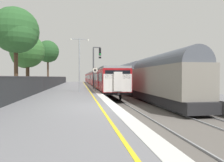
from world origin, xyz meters
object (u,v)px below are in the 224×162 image
object	(u,v)px
signal_gantry	(95,63)
freight_train_adjacent_track	(141,77)
commuter_train_at_platform	(94,78)
background_tree_left	(17,32)
speed_limit_sign	(95,76)
platform_lamp_mid	(79,60)
background_tree_right	(27,53)
background_tree_centre	(48,52)

from	to	relation	value
signal_gantry	freight_train_adjacent_track	bearing A→B (deg)	-20.24
commuter_train_at_platform	background_tree_left	size ratio (longest dim) A/B	7.53
speed_limit_sign	freight_train_adjacent_track	bearing A→B (deg)	19.44
platform_lamp_mid	background_tree_left	bearing A→B (deg)	-163.12
speed_limit_sign	platform_lamp_mid	xyz separation A→B (m)	(-1.69, -0.38, 1.68)
signal_gantry	background_tree_left	xyz separation A→B (m)	(-7.79, -6.22, 2.35)
background_tree_left	background_tree_right	distance (m)	5.79
freight_train_adjacent_track	platform_lamp_mid	world-z (taller)	platform_lamp_mid
speed_limit_sign	background_tree_right	distance (m)	9.16
platform_lamp_mid	background_tree_left	world-z (taller)	background_tree_left
platform_lamp_mid	background_tree_right	world-z (taller)	background_tree_right
signal_gantry	background_tree_centre	bearing A→B (deg)	115.95
signal_gantry	background_tree_right	xyz separation A→B (m)	(-8.33, -0.58, 1.11)
background_tree_left	background_tree_centre	xyz separation A→B (m)	(-0.68, 23.61, 0.99)
background_tree_left	background_tree_centre	distance (m)	23.64
signal_gantry	background_tree_left	bearing A→B (deg)	-141.41
speed_limit_sign	background_tree_left	world-z (taller)	background_tree_left
background_tree_left	signal_gantry	bearing A→B (deg)	38.59
signal_gantry	background_tree_right	distance (m)	8.42
freight_train_adjacent_track	background_tree_right	bearing A→B (deg)	174.03
speed_limit_sign	platform_lamp_mid	distance (m)	2.41
commuter_train_at_platform	background_tree_left	bearing A→B (deg)	-107.94
platform_lamp_mid	background_tree_left	distance (m)	6.46
freight_train_adjacent_track	background_tree_centre	world-z (taller)	background_tree_centre
platform_lamp_mid	background_tree_centre	xyz separation A→B (m)	(-6.42, 21.87, 3.39)
freight_train_adjacent_track	signal_gantry	distance (m)	6.15
signal_gantry	background_tree_centre	world-z (taller)	background_tree_centre
background_tree_centre	background_tree_right	world-z (taller)	background_tree_centre
freight_train_adjacent_track	platform_lamp_mid	size ratio (longest dim) A/B	4.51
commuter_train_at_platform	signal_gantry	size ratio (longest dim) A/B	11.06
signal_gantry	background_tree_right	size ratio (longest dim) A/B	0.82
background_tree_centre	background_tree_right	bearing A→B (deg)	-89.55
background_tree_left	platform_lamp_mid	bearing A→B (deg)	16.88
signal_gantry	platform_lamp_mid	distance (m)	4.92
commuter_train_at_platform	signal_gantry	world-z (taller)	signal_gantry
background_tree_left	background_tree_right	world-z (taller)	background_tree_left
commuter_train_at_platform	freight_train_adjacent_track	size ratio (longest dim) A/B	2.36
platform_lamp_mid	speed_limit_sign	bearing A→B (deg)	12.73
commuter_train_at_platform	platform_lamp_mid	size ratio (longest dim) A/B	10.64
background_tree_right	background_tree_left	bearing A→B (deg)	-84.57
freight_train_adjacent_track	signal_gantry	xyz separation A→B (m)	(-5.49, 2.03, 1.88)
freight_train_adjacent_track	background_tree_left	xyz separation A→B (m)	(-13.28, -4.19, 4.23)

